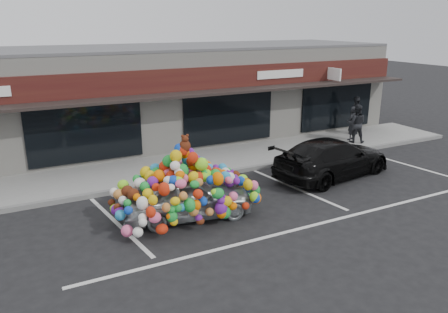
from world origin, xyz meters
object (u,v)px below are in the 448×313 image
toy_car (187,191)px  pedestrian_b (356,124)px  pedestrian_a (352,123)px  black_sedan (332,158)px  pedestrian_c (356,115)px

toy_car → pedestrian_b: bearing=-61.1°
toy_car → pedestrian_a: bearing=-59.3°
pedestrian_a → pedestrian_b: (-0.14, -0.41, 0.08)m
toy_car → black_sedan: 6.02m
pedestrian_b → pedestrian_c: size_ratio=0.95×
black_sedan → pedestrian_b: (3.67, 2.76, 0.31)m
pedestrian_a → pedestrian_c: 1.28m
toy_car → black_sedan: bearing=-73.6°
pedestrian_a → pedestrian_b: 0.44m
pedestrian_c → pedestrian_a: bearing=-32.1°
toy_car → pedestrian_a: (9.77, 4.01, 0.14)m
pedestrian_c → toy_car: bearing=-47.4°
pedestrian_b → pedestrian_c: 1.66m
pedestrian_a → pedestrian_b: size_ratio=0.91×
black_sedan → pedestrian_b: size_ratio=2.79×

